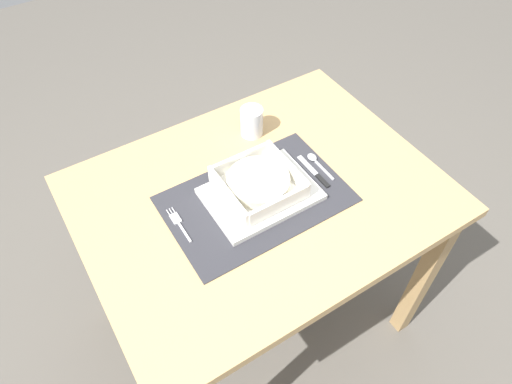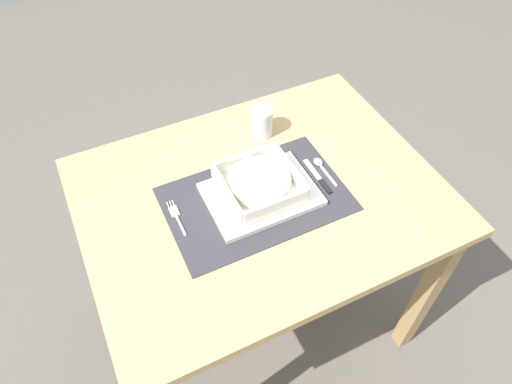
% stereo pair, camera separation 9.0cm
% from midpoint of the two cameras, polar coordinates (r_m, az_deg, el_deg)
% --- Properties ---
extents(ground_plane, '(6.00, 6.00, 0.00)m').
position_cam_midpoint_polar(ground_plane, '(1.90, 1.83, -14.66)').
color(ground_plane, '#59544C').
extents(dining_table, '(0.97, 0.75, 0.74)m').
position_cam_midpoint_polar(dining_table, '(1.36, 2.48, -3.03)').
color(dining_table, tan).
rests_on(dining_table, ground).
extents(placemat, '(0.49, 0.31, 0.00)m').
position_cam_midpoint_polar(placemat, '(1.27, 2.03, -0.92)').
color(placemat, '#2D2D33').
rests_on(placemat, dining_table).
extents(serving_plate, '(0.29, 0.21, 0.02)m').
position_cam_midpoint_polar(serving_plate, '(1.27, 2.63, -0.36)').
color(serving_plate, white).
rests_on(serving_plate, placemat).
extents(porridge_bowl, '(0.20, 0.20, 0.05)m').
position_cam_midpoint_polar(porridge_bowl, '(1.25, 2.51, 0.87)').
color(porridge_bowl, white).
rests_on(porridge_bowl, serving_plate).
extents(fork, '(0.02, 0.13, 0.00)m').
position_cam_midpoint_polar(fork, '(1.24, -7.69, -2.92)').
color(fork, silver).
rests_on(fork, placemat).
extents(spoon, '(0.02, 0.12, 0.01)m').
position_cam_midpoint_polar(spoon, '(1.36, 9.71, 3.20)').
color(spoon, silver).
rests_on(spoon, placemat).
extents(butter_knife, '(0.01, 0.14, 0.01)m').
position_cam_midpoint_polar(butter_knife, '(1.33, 9.61, 1.58)').
color(butter_knife, black).
rests_on(butter_knife, placemat).
extents(drinking_glass, '(0.07, 0.07, 0.09)m').
position_cam_midpoint_polar(drinking_glass, '(1.42, 2.50, 8.38)').
color(drinking_glass, white).
rests_on(drinking_glass, dining_table).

